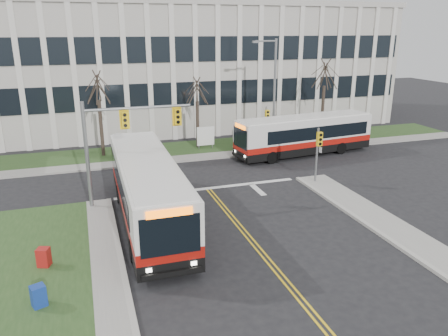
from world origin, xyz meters
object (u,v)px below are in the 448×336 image
(bus_cross, at_px, (304,136))
(newspaper_box_red, at_px, (44,258))
(directory_sign, at_px, (206,136))
(bus_main, at_px, (148,191))
(newspaper_box_blue, at_px, (39,297))
(streetlight, at_px, (273,88))

(bus_cross, xyz_separation_m, newspaper_box_red, (-19.27, -12.67, -1.09))
(directory_sign, bearing_deg, bus_main, -117.70)
(directory_sign, height_order, bus_main, bus_main)
(directory_sign, distance_m, bus_main, 14.90)
(directory_sign, xyz_separation_m, newspaper_box_blue, (-12.00, -19.65, -0.70))
(streetlight, relative_size, newspaper_box_red, 9.68)
(directory_sign, xyz_separation_m, bus_cross, (7.27, -3.96, 0.39))
(bus_cross, bearing_deg, directory_sign, -125.19)
(bus_cross, bearing_deg, streetlight, -153.42)
(bus_cross, height_order, newspaper_box_red, bus_cross)
(newspaper_box_blue, bearing_deg, streetlight, 25.15)
(bus_main, xyz_separation_m, newspaper_box_red, (-5.08, -3.45, -1.25))
(newspaper_box_red, bearing_deg, bus_main, 54.56)
(streetlight, bearing_deg, newspaper_box_blue, -133.69)
(directory_sign, distance_m, bus_cross, 8.29)
(bus_cross, distance_m, newspaper_box_red, 23.09)
(directory_sign, relative_size, newspaper_box_red, 2.11)
(newspaper_box_blue, bearing_deg, bus_main, 30.70)
(bus_main, height_order, bus_cross, bus_main)
(bus_cross, height_order, newspaper_box_blue, bus_cross)
(streetlight, height_order, bus_main, streetlight)
(bus_main, bearing_deg, newspaper_box_red, -145.23)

